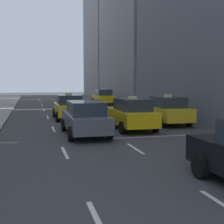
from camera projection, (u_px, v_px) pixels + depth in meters
lane_markings at (92, 121)px, 21.10m from camera, size 5.72×56.00×0.01m
taxi_lead at (103, 97)px, 36.40m from camera, size 2.02×4.40×1.87m
taxi_second at (166, 110)px, 19.49m from camera, size 2.02×4.40×1.87m
taxi_third at (131, 114)px, 17.30m from camera, size 2.02×4.40×1.87m
taxi_fourth at (69, 107)px, 22.14m from camera, size 2.02×4.40×1.87m
sedan_silver_behind at (85, 118)px, 15.47m from camera, size 2.02×4.85×1.70m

